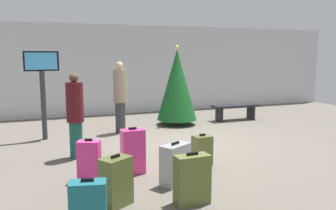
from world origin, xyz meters
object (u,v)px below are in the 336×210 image
(suitcase_2, at_px, (116,182))
(suitcase_4, at_px, (175,164))
(waiting_bench, at_px, (235,109))
(traveller_0, at_px, (120,95))
(flight_info_kiosk, at_px, (42,80))
(suitcase_1, at_px, (88,205))
(suitcase_6, at_px, (202,150))
(suitcase_5, at_px, (133,151))
(traveller_1, at_px, (75,114))
(suitcase_0, at_px, (89,161))
(holiday_tree, at_px, (177,85))
(suitcase_3, at_px, (192,179))

(suitcase_2, relative_size, suitcase_4, 1.04)
(waiting_bench, relative_size, traveller_0, 0.82)
(flight_info_kiosk, xyz_separation_m, waiting_bench, (5.61, 0.50, -1.07))
(waiting_bench, relative_size, suitcase_2, 2.14)
(suitcase_1, relative_size, suitcase_6, 1.04)
(suitcase_5, bearing_deg, traveller_1, 122.34)
(flight_info_kiosk, relative_size, traveller_0, 1.14)
(traveller_1, xyz_separation_m, suitcase_1, (-0.18, -2.94, -0.60))
(flight_info_kiosk, height_order, suitcase_1, flight_info_kiosk)
(suitcase_0, xyz_separation_m, suitcase_2, (0.21, -1.05, 0.00))
(traveller_0, relative_size, suitcase_1, 3.05)
(flight_info_kiosk, distance_m, suitcase_0, 3.45)
(holiday_tree, height_order, suitcase_1, holiday_tree)
(traveller_1, bearing_deg, suitcase_3, -65.75)
(waiting_bench, xyz_separation_m, suitcase_2, (-4.81, -4.77, -0.03))
(traveller_0, bearing_deg, suitcase_2, -103.87)
(holiday_tree, bearing_deg, suitcase_0, -129.32)
(waiting_bench, bearing_deg, suitcase_2, -135.21)
(suitcase_0, bearing_deg, traveller_1, 92.12)
(suitcase_2, distance_m, suitcase_4, 1.14)
(traveller_0, xyz_separation_m, traveller_1, (-1.32, -1.86, -0.10))
(suitcase_2, xyz_separation_m, suitcase_4, (1.05, 0.45, -0.01))
(holiday_tree, distance_m, suitcase_6, 3.83)
(suitcase_1, distance_m, suitcase_3, 1.44)
(traveller_0, distance_m, suitcase_0, 3.56)
(holiday_tree, distance_m, suitcase_5, 4.34)
(waiting_bench, relative_size, suitcase_5, 1.87)
(waiting_bench, distance_m, suitcase_0, 6.25)
(suitcase_1, height_order, suitcase_3, suitcase_3)
(flight_info_kiosk, distance_m, traveller_1, 1.98)
(traveller_0, bearing_deg, suitcase_3, -90.98)
(suitcase_6, bearing_deg, holiday_tree, 74.99)
(holiday_tree, height_order, traveller_1, holiday_tree)
(traveller_0, bearing_deg, suitcase_1, -107.41)
(suitcase_4, xyz_separation_m, suitcase_5, (-0.49, 0.72, 0.06))
(suitcase_3, distance_m, suitcase_5, 1.55)
(suitcase_1, bearing_deg, suitcase_6, 35.69)
(traveller_1, xyz_separation_m, suitcase_2, (0.26, -2.45, -0.55))
(holiday_tree, xyz_separation_m, flight_info_kiosk, (-3.64, -0.50, 0.27))
(suitcase_0, distance_m, suitcase_6, 2.09)
(suitcase_2, xyz_separation_m, suitcase_3, (0.99, -0.31, 0.01))
(suitcase_2, height_order, suitcase_3, suitcase_3)
(traveller_0, relative_size, suitcase_6, 3.16)
(suitcase_3, relative_size, suitcase_5, 0.90)
(traveller_0, bearing_deg, suitcase_4, -90.30)
(suitcase_0, relative_size, suitcase_2, 0.99)
(suitcase_1, relative_size, suitcase_2, 0.86)
(suitcase_0, distance_m, suitcase_4, 1.39)
(suitcase_2, bearing_deg, suitcase_5, 64.79)
(traveller_1, relative_size, suitcase_2, 2.36)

